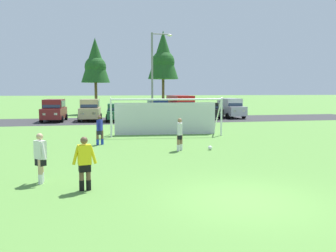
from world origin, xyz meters
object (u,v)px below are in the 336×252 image
player_midfield_center (40,158)px  player_defender_far (100,130)px  parked_car_slot_left (90,110)px  parked_car_slot_right (208,110)px  parked_car_slot_center_left (116,112)px  parked_car_slot_far_right (230,108)px  soccer_ball (210,148)px  parked_car_slot_far_left (54,110)px  referee (85,164)px  street_lamp (154,77)px  soccer_goal (166,116)px  parked_car_slot_center_right (180,107)px  parked_car_slot_center (158,109)px

player_midfield_center → player_defender_far: same height
parked_car_slot_left → parked_car_slot_right: 12.50m
parked_car_slot_center_left → parked_car_slot_far_right: 12.82m
soccer_ball → parked_car_slot_far_left: parked_car_slot_far_left is taller
parked_car_slot_far_left → soccer_ball: bearing=-63.2°
parked_car_slot_center_left → parked_car_slot_far_right: (12.70, 1.77, 0.24)m
parked_car_slot_right → referee: bearing=-116.0°
player_defender_far → street_lamp: 12.77m
soccer_ball → parked_car_slot_far_left: size_ratio=0.05×
soccer_ball → player_defender_far: 6.23m
soccer_goal → parked_car_slot_center_right: soccer_goal is taller
player_defender_far → parked_car_slot_center_left: size_ratio=0.38×
player_midfield_center → parked_car_slot_right: bearing=60.3°
soccer_goal → parked_car_slot_center: size_ratio=1.62×
soccer_ball → player_defender_far: bearing=152.0°
soccer_goal → parked_car_slot_center_right: bearing=71.3°
parked_car_slot_left → parked_car_slot_far_right: (15.22, 0.64, 0.00)m
soccer_ball → parked_car_slot_far_right: (9.07, 19.77, 1.00)m
soccer_goal → player_midfield_center: size_ratio=4.61×
player_midfield_center → soccer_goal: bearing=60.2°
parked_car_slot_far_left → parked_car_slot_far_right: 18.72m
parked_car_slot_left → street_lamp: bearing=-41.1°
soccer_goal → referee: 13.51m
soccer_ball → parked_car_slot_left: parked_car_slot_left is taller
referee → parked_car_slot_left: bearing=90.3°
player_defender_far → soccer_goal: bearing=38.1°
player_defender_far → street_lamp: (4.99, 11.26, 3.37)m
referee → parked_car_slot_right: 28.26m
referee → parked_car_slot_center_left: bearing=84.3°
parked_car_slot_right → parked_car_slot_far_right: 2.78m
player_defender_far → player_midfield_center: bearing=-104.4°
parked_car_slot_left → parked_car_slot_center_left: (2.53, -1.13, -0.24)m
soccer_goal → player_defender_far: 5.72m
soccer_goal → soccer_ball: bearing=-81.3°
parked_car_slot_center_left → player_defender_far: bearing=-96.9°
parked_car_slot_left → parked_car_slot_far_right: size_ratio=1.01×
parked_car_slot_center_left → parked_car_slot_center_right: (6.53, -0.09, 0.47)m
parked_car_slot_far_left → street_lamp: bearing=-28.2°
referee → parked_car_slot_far_right: (15.11, 25.86, 0.29)m
soccer_goal → referee: soccer_goal is taller
parked_car_slot_center → referee: bearing=-105.2°
player_midfield_center → parked_car_slot_far_left: size_ratio=0.35×
parked_car_slot_center_left → referee: bearing=-95.7°
player_midfield_center → player_defender_far: 8.07m
parked_car_slot_left → parked_car_slot_center_right: size_ratio=0.96×
referee → street_lamp: 21.28m
soccer_ball → parked_car_slot_right: size_ratio=0.05×
soccer_goal → player_defender_far: soccer_goal is taller
player_midfield_center → parked_car_slot_center_right: parked_car_slot_center_right is taller
parked_car_slot_left → street_lamp: size_ratio=0.58×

